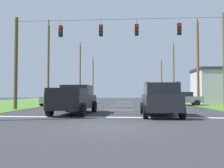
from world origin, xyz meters
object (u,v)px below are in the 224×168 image
(pickup_truck, at_px, (75,100))
(distant_car_far_parked, at_px, (55,99))
(utility_pole_far_left, at_px, (48,63))
(distant_car_oncoming, at_px, (183,98))
(overhead_signal_span, at_px, (118,56))
(utility_pole_far_right, at_px, (174,72))
(utility_pole_near_left, at_px, (162,79))
(suv_black, at_px, (160,99))
(utility_pole_distant_left, at_px, (93,77))
(distant_car_crossing_white, at_px, (79,97))
(utility_pole_mid_right, at_px, (198,61))
(utility_pole_distant_right, at_px, (80,72))

(pickup_truck, relative_size, distant_car_far_parked, 1.25)
(utility_pole_far_left, bearing_deg, distant_car_oncoming, -4.81)
(overhead_signal_span, relative_size, distant_car_oncoming, 4.03)
(utility_pole_far_right, height_order, utility_pole_near_left, utility_pole_far_right)
(suv_black, height_order, distant_car_oncoming, suv_black)
(utility_pole_far_right, height_order, utility_pole_far_left, utility_pole_far_right)
(utility_pole_distant_left, bearing_deg, suv_black, -77.05)
(suv_black, distance_m, utility_pole_far_left, 19.18)
(distant_car_crossing_white, height_order, distant_car_oncoming, same)
(distant_car_crossing_white, distance_m, utility_pole_far_right, 21.09)
(utility_pole_mid_right, bearing_deg, utility_pole_distant_right, 135.02)
(pickup_truck, distance_m, suv_black, 5.63)
(distant_car_crossing_white, bearing_deg, distant_car_oncoming, -22.76)
(distant_car_far_parked, height_order, utility_pole_far_right, utility_pole_far_right)
(distant_car_crossing_white, distance_m, distant_car_far_parked, 7.51)
(utility_pole_mid_right, bearing_deg, pickup_truck, -131.74)
(distant_car_crossing_white, relative_size, distant_car_far_parked, 1.01)
(suv_black, distance_m, distant_car_far_parked, 15.06)
(overhead_signal_span, distance_m, utility_pole_distant_left, 46.56)
(distant_car_crossing_white, distance_m, utility_pole_near_left, 35.09)
(distant_car_far_parked, bearing_deg, pickup_truck, -65.82)
(utility_pole_far_right, bearing_deg, distant_car_crossing_white, -139.91)
(overhead_signal_span, height_order, distant_car_crossing_white, overhead_signal_span)
(utility_pole_distant_left, bearing_deg, utility_pole_far_left, -90.33)
(suv_black, xyz_separation_m, distant_car_crossing_white, (-8.92, 18.64, -0.27))
(suv_black, height_order, utility_pole_distant_left, utility_pole_distant_left)
(utility_pole_distant_right, height_order, utility_pole_distant_left, utility_pole_distant_right)
(overhead_signal_span, bearing_deg, utility_pole_far_right, 70.16)
(pickup_truck, height_order, distant_car_oncoming, pickup_truck)
(distant_car_crossing_white, bearing_deg, suv_black, -64.42)
(utility_pole_mid_right, height_order, utility_pole_far_right, utility_pole_far_right)
(distant_car_far_parked, xyz_separation_m, utility_pole_far_right, (16.86, 20.67, 4.65))
(distant_car_far_parked, relative_size, utility_pole_near_left, 0.41)
(overhead_signal_span, xyz_separation_m, utility_pole_distant_right, (-8.76, 27.36, 1.15))
(overhead_signal_span, bearing_deg, utility_pole_mid_right, 45.25)
(pickup_truck, distance_m, utility_pole_far_right, 33.44)
(distant_car_crossing_white, xyz_separation_m, utility_pole_distant_left, (-2.78, 32.25, 4.97))
(utility_pole_far_right, bearing_deg, pickup_truck, -111.85)
(utility_pole_far_right, xyz_separation_m, utility_pole_far_left, (-18.73, -17.42, -0.29))
(distant_car_crossing_white, bearing_deg, utility_pole_far_right, 40.09)
(utility_pole_distant_left, bearing_deg, distant_car_oncoming, -67.09)
(suv_black, relative_size, distant_car_far_parked, 1.10)
(suv_black, bearing_deg, overhead_signal_span, 118.45)
(utility_pole_distant_right, bearing_deg, utility_pole_near_left, 42.68)
(overhead_signal_span, xyz_separation_m, utility_pole_mid_right, (9.27, 9.35, 0.77))
(distant_car_far_parked, bearing_deg, utility_pole_mid_right, 11.41)
(distant_car_crossing_white, relative_size, utility_pole_mid_right, 0.42)
(distant_car_crossing_white, xyz_separation_m, utility_pole_distant_right, (-2.66, 13.92, 4.85))
(distant_car_crossing_white, height_order, utility_pole_mid_right, utility_pole_mid_right)
(overhead_signal_span, height_order, utility_pole_distant_right, utility_pole_distant_right)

